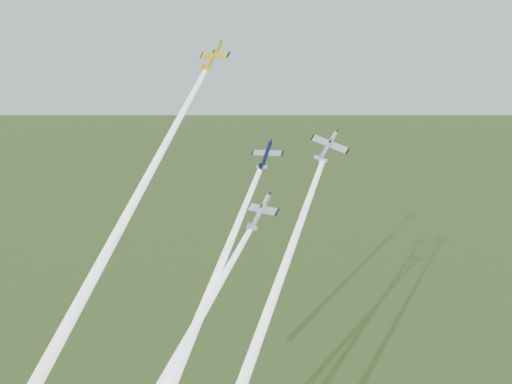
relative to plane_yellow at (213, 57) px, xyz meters
name	(u,v)px	position (x,y,z in m)	size (l,w,h in m)	color
plane_yellow	(213,57)	(0.00, 0.00, 0.00)	(8.49, 8.42, 1.33)	yellow
smoke_trail_yellow	(118,232)	(-5.19, -23.33, -31.51)	(2.70, 2.70, 72.69)	white
plane_navy	(266,155)	(15.60, -4.64, -17.65)	(7.15, 7.09, 1.12)	#0C1339
smoke_trail_navy	(184,355)	(14.13, -28.17, -48.73)	(2.70, 2.70, 71.62)	white
plane_silver_right	(328,146)	(26.33, -0.35, -15.58)	(7.89, 7.83, 1.24)	silver
smoke_trail_silver_right	(253,353)	(25.56, -24.06, -46.86)	(2.70, 2.70, 72.12)	white
plane_silver_low	(260,212)	(19.71, -12.91, -26.16)	(8.73, 8.66, 1.37)	silver
smoke_trail_silver_low	(164,380)	(12.45, -31.48, -52.45)	(2.70, 2.70, 59.59)	white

